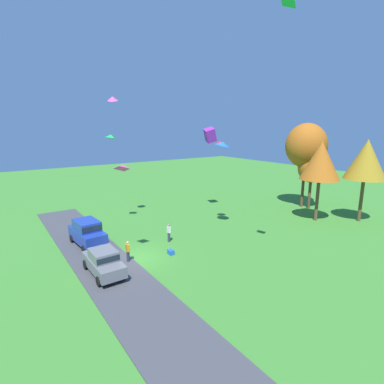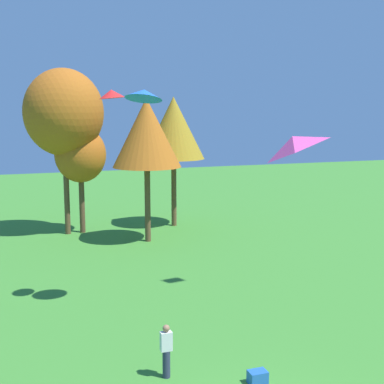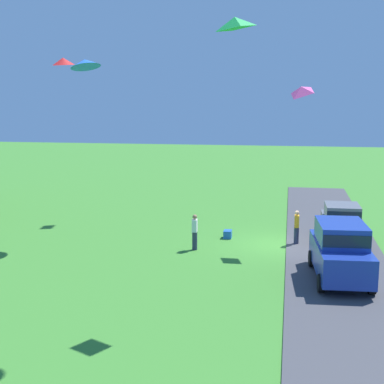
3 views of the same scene
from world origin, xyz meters
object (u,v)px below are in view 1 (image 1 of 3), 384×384
car_sedan_by_flagpole (104,261)px  tree_center_back (321,161)px  tree_right_of_center (366,160)px  kite_delta_near_flag (220,143)px  kite_box_high_left (210,135)px  car_suv_far_end (87,232)px  kite_diamond_topmost (111,136)px  person_beside_suv (128,251)px  tree_left_of_center (306,146)px  kite_delta_low_drifter (223,144)px  person_watching_sky (169,233)px  tree_lone_near (312,168)px  kite_delta_mid_center (113,99)px  cooler_box (171,252)px  kite_diamond_trailing_tail (122,167)px

car_sedan_by_flagpole → tree_center_back: 24.56m
tree_right_of_center → kite_delta_near_flag: bearing=-116.2°
kite_box_high_left → car_suv_far_end: bearing=-81.3°
car_sedan_by_flagpole → kite_diamond_topmost: bearing=154.7°
person_beside_suv → kite_delta_near_flag: bearing=101.0°
car_suv_far_end → tree_left_of_center: size_ratio=0.44×
kite_delta_near_flag → tree_right_of_center: bearing=63.8°
kite_delta_low_drifter → kite_delta_near_flag: (-1.13, 0.63, 0.02)m
car_sedan_by_flagpole → person_watching_sky: car_sedan_by_flagpole is taller
tree_left_of_center → kite_box_high_left: bearing=-113.9°
tree_lone_near → tree_right_of_center: 6.65m
kite_box_high_left → kite_delta_mid_center: size_ratio=1.45×
tree_lone_near → kite_diamond_topmost: (-7.17, -23.19, 4.21)m
kite_delta_near_flag → person_beside_suv: bearing=-79.0°
tree_right_of_center → kite_delta_mid_center: 27.34m
tree_right_of_center → cooler_box: (-4.33, -21.94, -6.68)m
kite_delta_mid_center → person_beside_suv: bearing=-17.4°
tree_left_of_center → kite_diamond_topmost: size_ratio=11.14×
person_beside_suv → kite_delta_near_flag: (-2.11, 10.91, 7.92)m
kite_delta_near_flag → kite_diamond_trailing_tail: bearing=-80.9°
tree_left_of_center → car_suv_far_end: bearing=-95.8°
car_sedan_by_flagpole → tree_lone_near: (-2.35, 27.69, 4.17)m
person_beside_suv → tree_lone_near: (-1.42, 25.46, 4.33)m
car_suv_far_end → tree_left_of_center: (2.72, 26.99, 6.67)m
car_sedan_by_flagpole → kite_delta_near_flag: size_ratio=4.28×
tree_left_of_center → kite_delta_near_flag: bearing=-88.8°
person_watching_sky → kite_box_high_left: (-5.69, 9.13, 8.51)m
tree_lone_near → kite_diamond_trailing_tail: (1.05, -25.44, 2.27)m
tree_left_of_center → kite_delta_low_drifter: (1.42, -15.09, 0.82)m
kite_delta_low_drifter → tree_right_of_center: bearing=68.4°
kite_diamond_topmost → kite_delta_mid_center: bearing=133.9°
kite_diamond_topmost → kite_delta_near_flag: (6.48, 8.63, -0.62)m
kite_box_high_left → kite_diamond_trailing_tail: bearing=-62.8°
tree_right_of_center → kite_diamond_trailing_tail: (-5.38, -25.39, 0.60)m
person_watching_sky → kite_diamond_trailing_tail: size_ratio=1.66×
kite_box_high_left → kite_delta_near_flag: kite_box_high_left is taller
tree_left_of_center → kite_delta_near_flag: tree_left_of_center is taller
kite_delta_low_drifter → kite_delta_mid_center: bearing=-137.9°
tree_center_back → kite_box_high_left: kite_box_high_left is taller
person_watching_sky → kite_delta_mid_center: (-7.36, -1.88, 12.20)m
car_sedan_by_flagpole → tree_right_of_center: 28.54m
tree_lone_near → tree_center_back: tree_center_back is taller
kite_delta_near_flag → tree_center_back: bearing=68.6°
car_sedan_by_flagpole → kite_delta_near_flag: 15.56m
kite_diamond_trailing_tail → kite_delta_near_flag: bearing=99.1°
person_watching_sky → kite_box_high_left: kite_box_high_left is taller
car_sedan_by_flagpole → kite_delta_low_drifter: 14.83m
car_sedan_by_flagpole → kite_delta_mid_center: size_ratio=4.21×
tree_center_back → kite_delta_mid_center: kite_delta_mid_center is taller
car_suv_far_end → kite_delta_low_drifter: 14.66m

